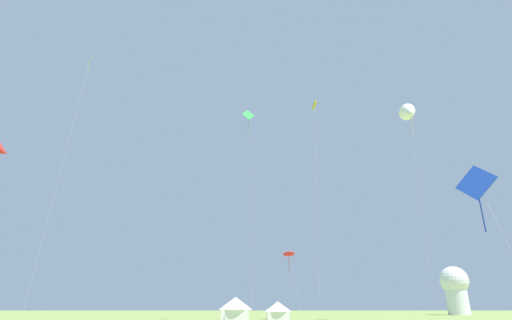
{
  "coord_description": "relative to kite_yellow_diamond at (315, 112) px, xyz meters",
  "views": [
    {
      "loc": [
        -0.63,
        -3.27,
        1.85
      ],
      "look_at": [
        0.0,
        32.0,
        15.07
      ],
      "focal_mm": 27.48,
      "sensor_mm": 36.0,
      "label": 1
    }
  ],
  "objects": [
    {
      "name": "kite_yellow_diamond",
      "position": [
        0.0,
        0.0,
        0.0
      ],
      "size": [
        1.25,
        2.34,
        28.34
      ],
      "color": "yellow",
      "rests_on": "ground"
    },
    {
      "name": "kite_red_delta",
      "position": [
        -32.68,
        -11.69,
        -10.45
      ],
      "size": [
        2.83,
        2.57,
        16.92
      ],
      "color": "red",
      "rests_on": "ground"
    },
    {
      "name": "kite_green_diamond",
      "position": [
        -8.93,
        8.25,
        2.83
      ],
      "size": [
        1.92,
        2.06,
        31.09
      ],
      "color": "green",
      "rests_on": "ground"
    },
    {
      "name": "kite_lime_diamond",
      "position": [
        -31.89,
        0.96,
        6.12
      ],
      "size": [
        1.85,
        2.91,
        35.87
      ],
      "color": "#99DB2D",
      "rests_on": "ground"
    },
    {
      "name": "kite_white_delta",
      "position": [
        14.67,
        3.66,
        1.96
      ],
      "size": [
        2.63,
        3.24,
        29.93
      ],
      "color": "white",
      "rests_on": "ground"
    },
    {
      "name": "kite_red_parafoil",
      "position": [
        -2.48,
        15.49,
        -16.8
      ],
      "size": [
        2.89,
        2.9,
        10.05
      ],
      "color": "red",
      "rests_on": "ground"
    },
    {
      "name": "kite_blue_diamond",
      "position": [
        4.13,
        -25.94,
        -18.05
      ],
      "size": [
        1.77,
        3.25,
        9.56
      ],
      "color": "blue",
      "rests_on": "ground"
    },
    {
      "name": "festival_tent_center",
      "position": [
        -10.6,
        12.69,
        -24.61
      ],
      "size": [
        4.82,
        4.82,
        3.13
      ],
      "color": "white",
      "rests_on": "ground"
    },
    {
      "name": "festival_tent_right",
      "position": [
        -4.55,
        12.69,
        -24.94
      ],
      "size": [
        3.89,
        3.89,
        2.53
      ],
      "color": "white",
      "rests_on": "ground"
    },
    {
      "name": "observatory_dome",
      "position": [
        39.59,
        48.37,
        -20.33
      ],
      "size": [
        6.4,
        6.4,
        10.8
      ],
      "color": "white",
      "rests_on": "ground"
    }
  ]
}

